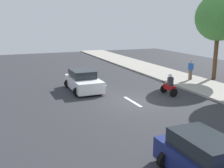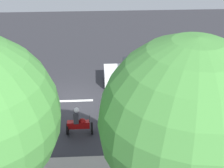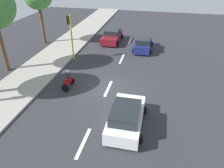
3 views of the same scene
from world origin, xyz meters
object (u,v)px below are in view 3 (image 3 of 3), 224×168
car_maroon (112,36)px  traffic_light_corner (70,31)px  car_dark_blue (143,44)px  car_white (126,117)px  motorcycle (68,80)px

car_maroon → traffic_light_corner: (2.70, 6.24, 2.22)m
car_dark_blue → traffic_light_corner: traffic_light_corner is taller
car_white → car_maroon: bearing=-74.3°
car_white → motorcycle: motorcycle is taller
car_white → car_dark_blue: (0.24, -13.12, -0.00)m
car_dark_blue → motorcycle: size_ratio=2.64×
car_white → traffic_light_corner: bearing=-51.9°
motorcycle → traffic_light_corner: traffic_light_corner is taller
car_dark_blue → car_maroon: bearing=-26.3°
motorcycle → traffic_light_corner: bearing=-72.0°
car_white → motorcycle: (5.22, -3.59, -0.07)m
car_white → car_dark_blue: same height
car_white → motorcycle: 6.33m
car_maroon → motorcycle: bearing=85.1°
motorcycle → traffic_light_corner: (1.71, -5.26, 2.29)m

